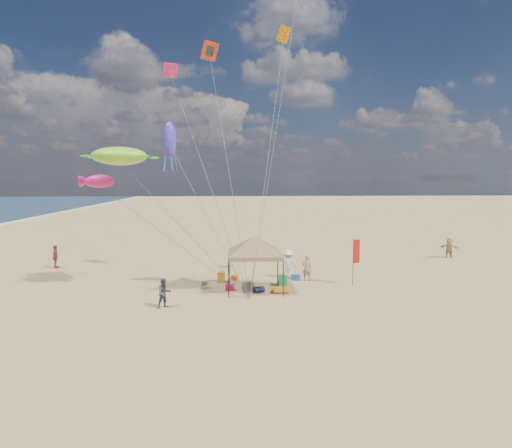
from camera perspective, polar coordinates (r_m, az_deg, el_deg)
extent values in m
plane|color=tan|center=(24.05, 0.45, -10.29)|extent=(280.00, 280.00, 0.00)
cylinder|color=black|center=(27.71, -3.55, -5.89)|extent=(0.06, 0.06, 2.07)
cylinder|color=black|center=(27.85, 2.88, -5.83)|extent=(0.06, 0.06, 2.07)
cylinder|color=black|center=(24.68, -3.64, -7.38)|extent=(0.06, 0.06, 2.07)
cylinder|color=black|center=(24.83, 3.60, -7.30)|extent=(0.06, 0.06, 2.07)
cube|color=olive|center=(25.99, -0.18, -4.07)|extent=(3.24, 3.24, 0.25)
pyramid|color=olive|center=(25.81, -0.18, -1.54)|extent=(6.28, 6.28, 1.04)
cylinder|color=black|center=(27.98, 12.69, -4.95)|extent=(0.04, 0.04, 3.00)
cube|color=red|center=(27.96, 13.12, -3.53)|extent=(0.43, 0.11, 1.50)
cube|color=#B90E38|center=(26.47, -3.46, -8.34)|extent=(0.54, 0.38, 0.38)
cube|color=#144DA4|center=(29.08, 5.26, -7.04)|extent=(0.54, 0.38, 0.38)
cylinder|color=#0D1539|center=(25.93, 0.45, -8.66)|extent=(0.69, 0.54, 0.36)
cylinder|color=#D7630B|center=(29.13, -2.87, -7.02)|extent=(0.54, 0.69, 0.36)
cube|color=#1B964C|center=(27.53, 3.54, -7.43)|extent=(0.50, 0.50, 0.70)
cube|color=orange|center=(28.41, -4.62, -7.01)|extent=(0.50, 0.50, 0.70)
cube|color=gray|center=(26.00, 3.54, -8.72)|extent=(0.34, 0.30, 0.28)
cube|color=orange|center=(25.91, 3.33, -8.63)|extent=(0.90, 0.50, 0.24)
imported|color=tan|center=(28.87, 6.72, -5.78)|extent=(0.69, 0.51, 1.73)
imported|color=#353C49|center=(23.35, -12.01, -8.93)|extent=(0.95, 0.88, 1.56)
imported|color=silver|center=(29.60, 4.26, -5.29)|extent=(1.30, 0.85, 1.90)
imported|color=#A2443E|center=(35.95, -24.94, -3.93)|extent=(0.62, 1.10, 1.77)
imported|color=tan|center=(40.36, 24.13, -2.90)|extent=(1.64, 1.18, 1.71)
ellipsoid|color=#84D22D|center=(26.41, -17.60, 8.54)|extent=(3.58, 3.06, 1.06)
ellipsoid|color=#E51D85|center=(28.74, -19.93, 5.32)|extent=(2.08, 1.55, 0.83)
ellipsoid|color=#4838BB|center=(31.23, -11.35, 10.80)|extent=(1.17, 1.17, 2.56)
cube|color=#E02462|center=(38.20, -11.24, 19.28)|extent=(1.27, 0.91, 1.07)
cube|color=#B93013|center=(34.98, -6.12, 21.74)|extent=(1.45, 1.34, 1.25)
cube|color=#D17900|center=(42.06, 3.69, 23.73)|extent=(1.43, 1.38, 1.26)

